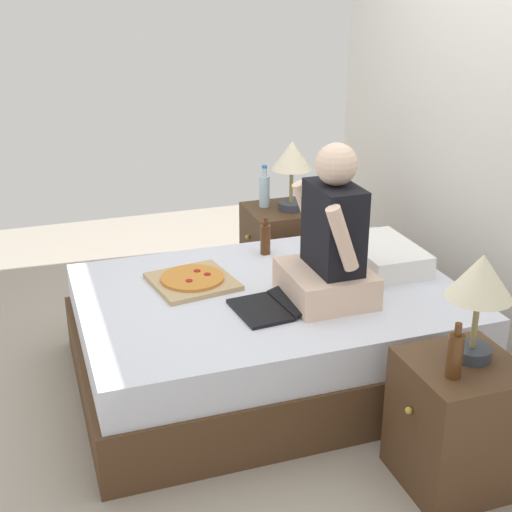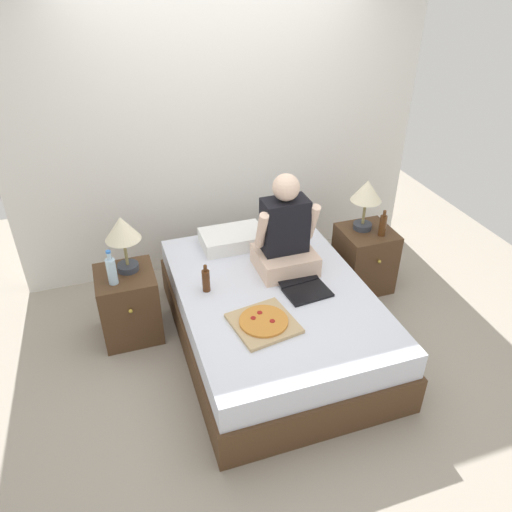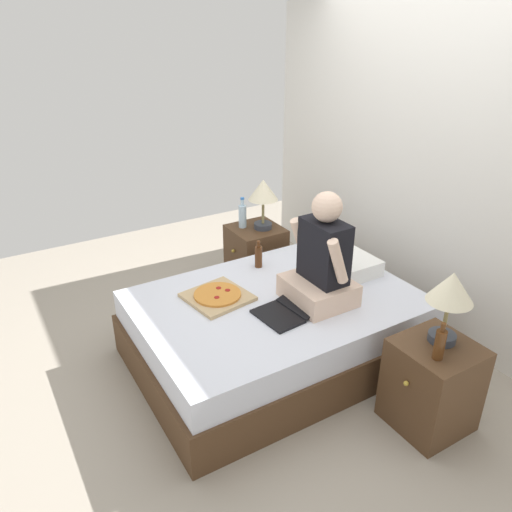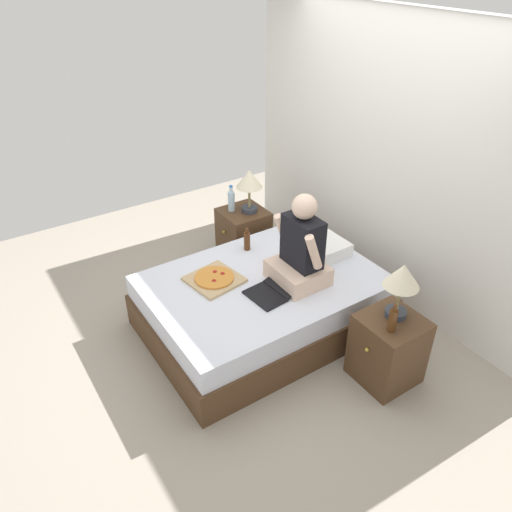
% 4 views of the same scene
% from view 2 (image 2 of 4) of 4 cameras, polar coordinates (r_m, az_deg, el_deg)
% --- Properties ---
extents(ground_plane, '(5.70, 5.70, 0.00)m').
position_cam_2_polar(ground_plane, '(4.00, 1.89, -9.63)').
color(ground_plane, '#9E9384').
extents(wall_back, '(3.70, 0.12, 2.50)m').
position_cam_2_polar(wall_back, '(4.48, -3.91, 13.81)').
color(wall_back, silver).
rests_on(wall_back, ground).
extents(bed, '(1.39, 1.96, 0.51)m').
position_cam_2_polar(bed, '(3.84, 1.96, -6.89)').
color(bed, '#4C331E').
rests_on(bed, ground).
extents(nightstand_left, '(0.44, 0.47, 0.57)m').
position_cam_2_polar(nightstand_left, '(4.02, -14.30, -5.37)').
color(nightstand_left, '#4C331E').
rests_on(nightstand_left, ground).
extents(lamp_on_left_nightstand, '(0.26, 0.26, 0.45)m').
position_cam_2_polar(lamp_on_left_nightstand, '(3.73, -15.04, 2.63)').
color(lamp_on_left_nightstand, '#333842').
rests_on(lamp_on_left_nightstand, nightstand_left).
extents(water_bottle, '(0.07, 0.07, 0.28)m').
position_cam_2_polar(water_bottle, '(3.72, -16.18, -1.58)').
color(water_bottle, silver).
rests_on(water_bottle, nightstand_left).
extents(nightstand_right, '(0.44, 0.47, 0.57)m').
position_cam_2_polar(nightstand_right, '(4.53, 12.25, -0.28)').
color(nightstand_right, '#4C331E').
rests_on(nightstand_right, ground).
extents(lamp_on_right_nightstand, '(0.26, 0.26, 0.45)m').
position_cam_2_polar(lamp_on_right_nightstand, '(4.26, 12.52, 6.91)').
color(lamp_on_right_nightstand, '#333842').
rests_on(lamp_on_right_nightstand, nightstand_right).
extents(beer_bottle, '(0.06, 0.06, 0.23)m').
position_cam_2_polar(beer_bottle, '(4.30, 14.28, 3.45)').
color(beer_bottle, '#512D14').
rests_on(beer_bottle, nightstand_right).
extents(pillow, '(0.52, 0.34, 0.12)m').
position_cam_2_polar(pillow, '(4.18, -2.68, 2.01)').
color(pillow, white).
rests_on(pillow, bed).
extents(person_seated, '(0.47, 0.40, 0.78)m').
position_cam_2_polar(person_seated, '(3.77, 3.34, 2.32)').
color(person_seated, beige).
rests_on(person_seated, bed).
extents(laptop, '(0.35, 0.44, 0.07)m').
position_cam_2_polar(laptop, '(3.69, 5.43, -3.45)').
color(laptop, black).
rests_on(laptop, bed).
extents(pizza_box, '(0.46, 0.46, 0.05)m').
position_cam_2_polar(pizza_box, '(3.35, 0.88, -7.61)').
color(pizza_box, tan).
rests_on(pizza_box, bed).
extents(beer_bottle_on_bed, '(0.06, 0.06, 0.22)m').
position_cam_2_polar(beer_bottle_on_bed, '(3.63, -5.74, -2.77)').
color(beer_bottle_on_bed, '#4C2811').
rests_on(beer_bottle_on_bed, bed).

